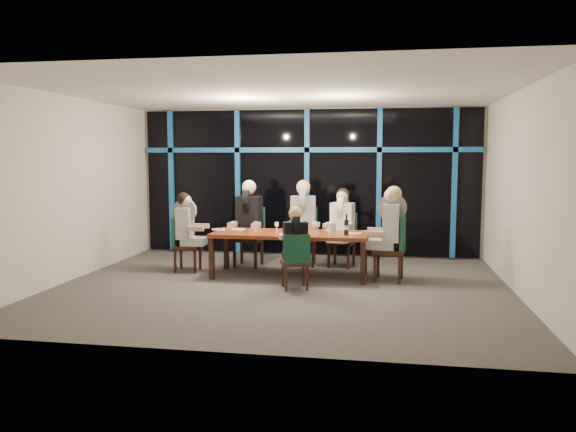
{
  "coord_description": "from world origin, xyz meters",
  "views": [
    {
      "loc": [
        1.54,
        -8.43,
        2.01
      ],
      "look_at": [
        0.0,
        0.6,
        1.05
      ],
      "focal_mm": 35.0,
      "sensor_mm": 36.0,
      "label": 1
    }
  ],
  "objects_px": {
    "chair_far_left": "(250,233)",
    "diner_near_mid": "(295,235)",
    "diner_far_left": "(248,211)",
    "wine_bottle": "(346,227)",
    "chair_far_right": "(343,237)",
    "diner_end_right": "(390,219)",
    "chair_end_left": "(183,241)",
    "chair_end_right": "(395,245)",
    "dining_table": "(290,236)",
    "diner_far_right": "(342,216)",
    "diner_far_mid": "(303,210)",
    "chair_near_mid": "(296,259)",
    "water_pitcher": "(332,229)",
    "diner_end_left": "(187,220)",
    "chair_far_mid": "(303,233)"
  },
  "relations": [
    {
      "from": "diner_end_right",
      "to": "water_pitcher",
      "type": "height_order",
      "value": "diner_end_right"
    },
    {
      "from": "diner_near_mid",
      "to": "chair_end_left",
      "type": "bearing_deg",
      "value": -43.08
    },
    {
      "from": "dining_table",
      "to": "chair_end_left",
      "type": "relative_size",
      "value": 2.73
    },
    {
      "from": "chair_far_right",
      "to": "diner_far_right",
      "type": "relative_size",
      "value": 1.03
    },
    {
      "from": "diner_end_right",
      "to": "water_pitcher",
      "type": "bearing_deg",
      "value": -74.11
    },
    {
      "from": "chair_end_left",
      "to": "diner_near_mid",
      "type": "distance_m",
      "value": 2.4
    },
    {
      "from": "chair_end_left",
      "to": "chair_end_right",
      "type": "bearing_deg",
      "value": -96.32
    },
    {
      "from": "chair_far_left",
      "to": "diner_far_mid",
      "type": "relative_size",
      "value": 1.03
    },
    {
      "from": "diner_far_mid",
      "to": "wine_bottle",
      "type": "bearing_deg",
      "value": -55.89
    },
    {
      "from": "chair_near_mid",
      "to": "wine_bottle",
      "type": "bearing_deg",
      "value": -150.75
    },
    {
      "from": "chair_end_right",
      "to": "water_pitcher",
      "type": "height_order",
      "value": "chair_end_right"
    },
    {
      "from": "chair_far_right",
      "to": "water_pitcher",
      "type": "bearing_deg",
      "value": -81.49
    },
    {
      "from": "dining_table",
      "to": "diner_far_left",
      "type": "xyz_separation_m",
      "value": [
        -0.91,
        0.77,
        0.35
      ]
    },
    {
      "from": "chair_end_right",
      "to": "chair_end_left",
      "type": "bearing_deg",
      "value": -85.47
    },
    {
      "from": "diner_near_mid",
      "to": "chair_near_mid",
      "type": "bearing_deg",
      "value": 90.0
    },
    {
      "from": "diner_far_left",
      "to": "diner_end_left",
      "type": "xyz_separation_m",
      "value": [
        -0.95,
        -0.66,
        -0.12
      ]
    },
    {
      "from": "diner_far_left",
      "to": "wine_bottle",
      "type": "bearing_deg",
      "value": -22.07
    },
    {
      "from": "chair_near_mid",
      "to": "wine_bottle",
      "type": "xyz_separation_m",
      "value": [
        0.71,
        0.78,
        0.4
      ]
    },
    {
      "from": "dining_table",
      "to": "diner_far_right",
      "type": "distance_m",
      "value": 1.28
    },
    {
      "from": "chair_far_mid",
      "to": "diner_end_right",
      "type": "relative_size",
      "value": 1.05
    },
    {
      "from": "diner_far_mid",
      "to": "diner_end_right",
      "type": "relative_size",
      "value": 1.02
    },
    {
      "from": "chair_far_mid",
      "to": "diner_end_left",
      "type": "relative_size",
      "value": 1.17
    },
    {
      "from": "diner_far_mid",
      "to": "diner_near_mid",
      "type": "height_order",
      "value": "diner_far_mid"
    },
    {
      "from": "diner_end_left",
      "to": "diner_far_right",
      "type": "bearing_deg",
      "value": -75.85
    },
    {
      "from": "diner_far_left",
      "to": "diner_far_right",
      "type": "xyz_separation_m",
      "value": [
        1.71,
        0.2,
        -0.09
      ]
    },
    {
      "from": "diner_far_mid",
      "to": "chair_far_left",
      "type": "bearing_deg",
      "value": -176.32
    },
    {
      "from": "chair_far_left",
      "to": "chair_end_left",
      "type": "xyz_separation_m",
      "value": [
        -1.04,
        -0.75,
        -0.07
      ]
    },
    {
      "from": "wine_bottle",
      "to": "water_pitcher",
      "type": "xyz_separation_m",
      "value": [
        -0.23,
        -0.02,
        -0.03
      ]
    },
    {
      "from": "chair_far_left",
      "to": "diner_far_mid",
      "type": "height_order",
      "value": "diner_far_mid"
    },
    {
      "from": "chair_end_left",
      "to": "diner_end_right",
      "type": "distance_m",
      "value": 3.62
    },
    {
      "from": "dining_table",
      "to": "chair_far_left",
      "type": "distance_m",
      "value": 1.25
    },
    {
      "from": "chair_end_right",
      "to": "diner_far_left",
      "type": "bearing_deg",
      "value": -100.27
    },
    {
      "from": "chair_end_right",
      "to": "diner_far_mid",
      "type": "distance_m",
      "value": 2.01
    },
    {
      "from": "diner_far_right",
      "to": "diner_near_mid",
      "type": "distance_m",
      "value": 1.94
    },
    {
      "from": "dining_table",
      "to": "chair_end_right",
      "type": "bearing_deg",
      "value": -2.16
    },
    {
      "from": "chair_far_left",
      "to": "chair_far_mid",
      "type": "distance_m",
      "value": 1.0
    },
    {
      "from": "chair_end_left",
      "to": "diner_near_mid",
      "type": "bearing_deg",
      "value": -118.21
    },
    {
      "from": "chair_end_right",
      "to": "diner_end_left",
      "type": "height_order",
      "value": "diner_end_left"
    },
    {
      "from": "dining_table",
      "to": "chair_end_left",
      "type": "bearing_deg",
      "value": 176.9
    },
    {
      "from": "diner_far_left",
      "to": "diner_end_right",
      "type": "height_order",
      "value": "diner_far_left"
    },
    {
      "from": "wine_bottle",
      "to": "diner_end_right",
      "type": "bearing_deg",
      "value": 9.62
    },
    {
      "from": "diner_end_right",
      "to": "chair_end_right",
      "type": "bearing_deg",
      "value": 90.0
    },
    {
      "from": "wine_bottle",
      "to": "chair_end_right",
      "type": "bearing_deg",
      "value": 7.73
    },
    {
      "from": "dining_table",
      "to": "chair_near_mid",
      "type": "distance_m",
      "value": 1.0
    },
    {
      "from": "diner_end_left",
      "to": "wine_bottle",
      "type": "distance_m",
      "value": 2.83
    },
    {
      "from": "dining_table",
      "to": "diner_near_mid",
      "type": "relative_size",
      "value": 3.08
    },
    {
      "from": "diner_far_right",
      "to": "diner_far_left",
      "type": "bearing_deg",
      "value": -160.71
    },
    {
      "from": "dining_table",
      "to": "diner_far_right",
      "type": "height_order",
      "value": "diner_far_right"
    },
    {
      "from": "chair_far_left",
      "to": "diner_near_mid",
      "type": "bearing_deg",
      "value": -52.47
    },
    {
      "from": "chair_far_right",
      "to": "diner_end_right",
      "type": "xyz_separation_m",
      "value": [
        0.83,
        -1.1,
        0.46
      ]
    }
  ]
}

